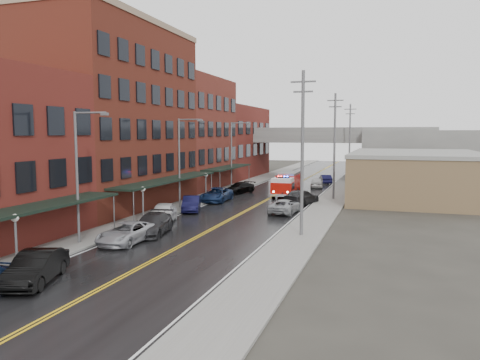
% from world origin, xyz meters
% --- Properties ---
extents(ground, '(220.00, 220.00, 0.00)m').
position_xyz_m(ground, '(0.00, 0.00, 0.00)').
color(ground, '#2D2B26').
rests_on(ground, ground).
extents(road, '(11.00, 160.00, 0.02)m').
position_xyz_m(road, '(0.00, 30.00, 0.01)').
color(road, black).
rests_on(road, ground).
extents(sidewalk_left, '(3.00, 160.00, 0.15)m').
position_xyz_m(sidewalk_left, '(-7.30, 30.00, 0.07)').
color(sidewalk_left, slate).
rests_on(sidewalk_left, ground).
extents(sidewalk_right, '(3.00, 160.00, 0.15)m').
position_xyz_m(sidewalk_right, '(7.30, 30.00, 0.07)').
color(sidewalk_right, slate).
rests_on(sidewalk_right, ground).
extents(curb_left, '(0.30, 160.00, 0.15)m').
position_xyz_m(curb_left, '(-5.65, 30.00, 0.07)').
color(curb_left, gray).
rests_on(curb_left, ground).
extents(curb_right, '(0.30, 160.00, 0.15)m').
position_xyz_m(curb_right, '(5.65, 30.00, 0.07)').
color(curb_right, gray).
rests_on(curb_right, ground).
extents(brick_building_b, '(9.00, 20.00, 18.00)m').
position_xyz_m(brick_building_b, '(-13.30, 23.00, 9.00)').
color(brick_building_b, '#511E15').
rests_on(brick_building_b, ground).
extents(brick_building_c, '(9.00, 15.00, 15.00)m').
position_xyz_m(brick_building_c, '(-13.30, 40.50, 7.50)').
color(brick_building_c, maroon).
rests_on(brick_building_c, ground).
extents(brick_building_far, '(9.00, 20.00, 12.00)m').
position_xyz_m(brick_building_far, '(-13.30, 58.00, 6.00)').
color(brick_building_far, maroon).
rests_on(brick_building_far, ground).
extents(tan_building, '(14.00, 22.00, 5.00)m').
position_xyz_m(tan_building, '(16.00, 40.00, 2.50)').
color(tan_building, brown).
rests_on(tan_building, ground).
extents(right_far_block, '(18.00, 30.00, 8.00)m').
position_xyz_m(right_far_block, '(18.00, 70.00, 4.00)').
color(right_far_block, slate).
rests_on(right_far_block, ground).
extents(awning_0, '(2.60, 16.00, 3.09)m').
position_xyz_m(awning_0, '(-7.49, 4.00, 2.99)').
color(awning_0, black).
rests_on(awning_0, ground).
extents(awning_1, '(2.60, 18.00, 3.09)m').
position_xyz_m(awning_1, '(-7.49, 23.00, 2.99)').
color(awning_1, black).
rests_on(awning_1, ground).
extents(awning_2, '(2.60, 13.00, 3.09)m').
position_xyz_m(awning_2, '(-7.49, 40.50, 2.99)').
color(awning_2, black).
rests_on(awning_2, ground).
extents(globe_lamp_0, '(0.44, 0.44, 3.12)m').
position_xyz_m(globe_lamp_0, '(-6.40, 2.00, 2.31)').
color(globe_lamp_0, '#59595B').
rests_on(globe_lamp_0, ground).
extents(globe_lamp_1, '(0.44, 0.44, 3.12)m').
position_xyz_m(globe_lamp_1, '(-6.40, 16.00, 2.31)').
color(globe_lamp_1, '#59595B').
rests_on(globe_lamp_1, ground).
extents(globe_lamp_2, '(0.44, 0.44, 3.12)m').
position_xyz_m(globe_lamp_2, '(-6.40, 30.00, 2.31)').
color(globe_lamp_2, '#59595B').
rests_on(globe_lamp_2, ground).
extents(street_lamp_0, '(2.64, 0.22, 9.00)m').
position_xyz_m(street_lamp_0, '(-6.55, 8.00, 5.19)').
color(street_lamp_0, '#59595B').
rests_on(street_lamp_0, ground).
extents(street_lamp_1, '(2.64, 0.22, 9.00)m').
position_xyz_m(street_lamp_1, '(-6.55, 24.00, 5.19)').
color(street_lamp_1, '#59595B').
rests_on(street_lamp_1, ground).
extents(street_lamp_2, '(2.64, 0.22, 9.00)m').
position_xyz_m(street_lamp_2, '(-6.55, 40.00, 5.19)').
color(street_lamp_2, '#59595B').
rests_on(street_lamp_2, ground).
extents(utility_pole_0, '(1.80, 0.24, 12.00)m').
position_xyz_m(utility_pole_0, '(7.20, 15.00, 6.31)').
color(utility_pole_0, '#59595B').
rests_on(utility_pole_0, ground).
extents(utility_pole_1, '(1.80, 0.24, 12.00)m').
position_xyz_m(utility_pole_1, '(7.20, 35.00, 6.31)').
color(utility_pole_1, '#59595B').
rests_on(utility_pole_1, ground).
extents(utility_pole_2, '(1.80, 0.24, 12.00)m').
position_xyz_m(utility_pole_2, '(7.20, 55.00, 6.31)').
color(utility_pole_2, '#59595B').
rests_on(utility_pole_2, ground).
extents(overpass, '(40.00, 10.00, 7.50)m').
position_xyz_m(overpass, '(0.00, 62.00, 5.99)').
color(overpass, slate).
rests_on(overpass, ground).
extents(fire_truck, '(3.20, 7.68, 2.78)m').
position_xyz_m(fire_truck, '(1.38, 36.92, 1.51)').
color(fire_truck, '#AA1007').
rests_on(fire_truck, ground).
extents(parked_car_left_1, '(3.20, 5.21, 1.62)m').
position_xyz_m(parked_car_left_1, '(-3.60, 0.30, 0.81)').
color(parked_car_left_1, black).
rests_on(parked_car_left_1, ground).
extents(parked_car_left_2, '(2.41, 5.15, 1.43)m').
position_xyz_m(parked_car_left_2, '(-3.92, 9.34, 0.71)').
color(parked_car_left_2, '#A2A4AA').
rests_on(parked_car_left_2, ground).
extents(parked_car_left_3, '(3.09, 5.62, 1.54)m').
position_xyz_m(parked_car_left_3, '(-3.60, 12.43, 0.77)').
color(parked_car_left_3, black).
rests_on(parked_car_left_3, ground).
extents(parked_car_left_4, '(3.42, 5.27, 1.67)m').
position_xyz_m(parked_car_left_4, '(-4.94, 16.80, 0.84)').
color(parked_car_left_4, silver).
rests_on(parked_car_left_4, ground).
extents(parked_car_left_5, '(3.02, 4.81, 1.50)m').
position_xyz_m(parked_car_left_5, '(-5.00, 22.80, 0.75)').
color(parked_car_left_5, black).
rests_on(parked_car_left_5, ground).
extents(parked_car_left_6, '(2.79, 5.63, 1.54)m').
position_xyz_m(parked_car_left_6, '(-5.00, 29.72, 0.77)').
color(parked_car_left_6, '#15274F').
rests_on(parked_car_left_6, ground).
extents(parked_car_left_7, '(3.42, 5.18, 1.39)m').
position_xyz_m(parked_car_left_7, '(-4.76, 37.18, 0.70)').
color(parked_car_left_7, black).
rests_on(parked_car_left_7, ground).
extents(parked_car_right_0, '(2.49, 4.96, 1.35)m').
position_xyz_m(parked_car_right_0, '(3.86, 24.53, 0.67)').
color(parked_car_right_0, gray).
rests_on(parked_car_right_0, ground).
extents(parked_car_right_1, '(3.59, 5.73, 1.55)m').
position_xyz_m(parked_car_right_1, '(4.32, 30.50, 0.77)').
color(parked_car_right_1, black).
rests_on(parked_car_right_1, ground).
extents(parked_car_right_2, '(2.19, 4.32, 1.41)m').
position_xyz_m(parked_car_right_2, '(3.60, 46.20, 0.71)').
color(parked_car_right_2, '#B3B3B3').
rests_on(parked_car_right_2, ground).
extents(parked_car_right_3, '(2.57, 4.34, 1.35)m').
position_xyz_m(parked_car_right_3, '(3.99, 52.20, 0.68)').
color(parked_car_right_3, black).
rests_on(parked_car_right_3, ground).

